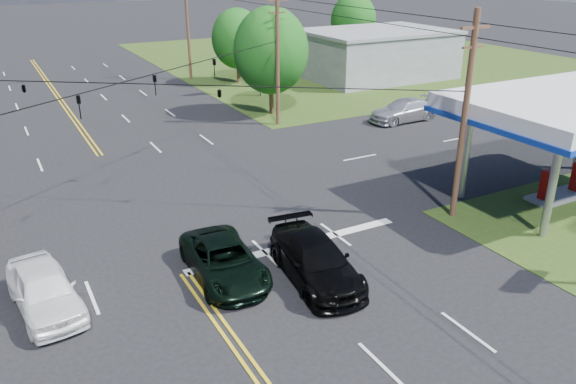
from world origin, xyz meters
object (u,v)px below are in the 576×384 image
tree_right_a (271,51)px  tree_far_r (353,20)px  pickup_white (44,290)px  retail_ne (376,55)px  pickup_dkgreen (224,260)px  pole_se (465,116)px  suv_black (316,260)px  tree_right_b (237,39)px  pole_ne (278,57)px  pole_right_far (188,26)px

tree_right_a → tree_far_r: (20.00, 18.00, -0.33)m
tree_right_a → pickup_white: 27.89m
retail_ne → pickup_dkgreen: 40.78m
pole_se → suv_black: bearing=-168.9°
pickup_white → tree_right_b: bearing=49.2°
retail_ne → tree_far_r: bearing=68.2°
retail_ne → suv_black: (-25.68, -30.71, -1.40)m
pole_se → tree_far_r: 44.30m
tree_right_a → retail_ne: bearing=26.6°
pole_ne → pole_right_far: 19.00m
pole_ne → pickup_white: 25.10m
pole_right_far → tree_right_a: (1.00, -16.00, -0.30)m
suv_black → pickup_white: 9.71m
tree_right_a → suv_black: 25.02m
pole_ne → pickup_dkgreen: pole_ne is taller
pole_se → tree_right_b: pole_se is taller
pole_ne → pole_right_far: bearing=90.0°
tree_right_b → pole_ne: bearing=-103.1°
pole_right_far → tree_far_r: pole_right_far is taller
retail_ne → suv_black: retail_ne is taller
pole_ne → tree_right_a: 3.16m
retail_ne → pole_right_far: pole_right_far is taller
tree_right_b → suv_black: (-12.18, -34.71, -3.41)m
tree_right_b → pickup_dkgreen: 36.45m
retail_ne → tree_right_b: 14.22m
pole_se → suv_black: size_ratio=1.72×
pickup_white → pickup_dkgreen: bearing=-15.4°
retail_ne → tree_right_a: size_ratio=1.71×
tree_far_r → pickup_white: bearing=-135.7°
suv_black → tree_far_r: bearing=60.8°
tree_right_b → pickup_dkgreen: size_ratio=1.36×
tree_far_r → pickup_dkgreen: size_ratio=1.47×
pole_ne → tree_right_a: (1.00, 3.00, -0.05)m
tree_far_r → suv_black: bearing=-126.1°
pole_right_far → tree_right_b: pole_right_far is taller
retail_ne → pickup_white: (-35.00, -28.00, -1.39)m
pole_ne → suv_black: pole_ne is taller
tree_far_r → pole_ne: bearing=-135.0°
pole_se → suv_black: 9.75m
retail_ne → pole_right_far: bearing=154.8°
pickup_white → tree_far_r: bearing=37.4°
retail_ne → pole_right_far: (-17.00, 8.00, 2.97)m
retail_ne → pole_se: bearing=-120.4°
pickup_dkgreen → pole_ne: bearing=60.5°
pole_se → pickup_dkgreen: pole_se is taller
pole_right_far → tree_right_a: pole_right_far is taller
tree_far_r → tree_right_b: bearing=-161.1°
pole_se → tree_right_a: pole_se is taller
tree_right_b → pickup_dkgreen: (-15.19, -32.95, -3.50)m
retail_ne → tree_far_r: tree_far_r is taller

